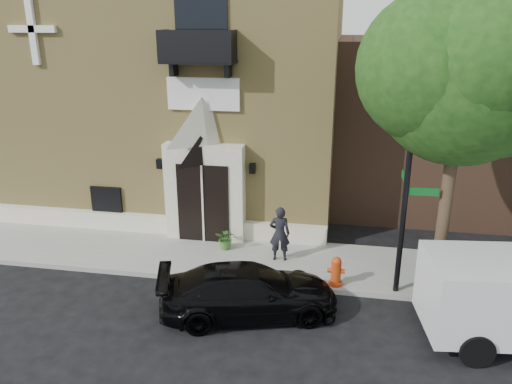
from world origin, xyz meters
TOP-DOWN VIEW (x-y plane):
  - ground at (0.00, 0.00)m, footprint 120.00×120.00m
  - sidewalk at (1.00, 1.50)m, footprint 42.00×3.00m
  - church at (-2.99, 7.95)m, footprint 12.20×11.01m
  - street_tree_left at (6.03, 0.35)m, footprint 4.97×4.38m
  - black_sedan at (1.23, -1.32)m, footprint 4.78×3.00m
  - street_sign at (4.99, 0.28)m, footprint 0.88×0.88m
  - fire_hydrant at (3.36, 0.28)m, footprint 0.48×0.38m
  - dumpster at (6.58, 0.91)m, footprint 1.74×1.08m
  - planter at (-0.14, 1.99)m, footprint 0.66×0.58m
  - pedestrian_near at (1.63, 1.54)m, footprint 0.66×0.47m

SIDE VIEW (x-z plane):
  - ground at x=0.00m, z-range 0.00..0.00m
  - sidewalk at x=1.00m, z-range 0.00..0.15m
  - planter at x=-0.14m, z-range 0.15..0.86m
  - fire_hydrant at x=3.36m, z-range 0.14..0.98m
  - black_sedan at x=1.23m, z-range 0.00..1.29m
  - dumpster at x=6.58m, z-range 0.16..1.25m
  - pedestrian_near at x=1.63m, z-range 0.15..1.86m
  - street_sign at x=4.99m, z-range 0.17..5.68m
  - church at x=-2.99m, z-range -0.02..9.28m
  - street_tree_left at x=6.03m, z-range 1.98..9.75m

